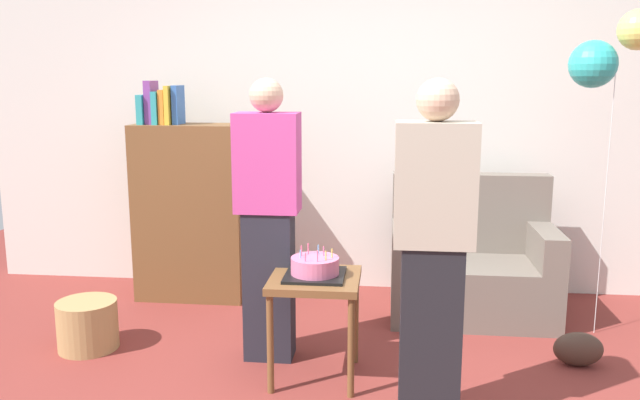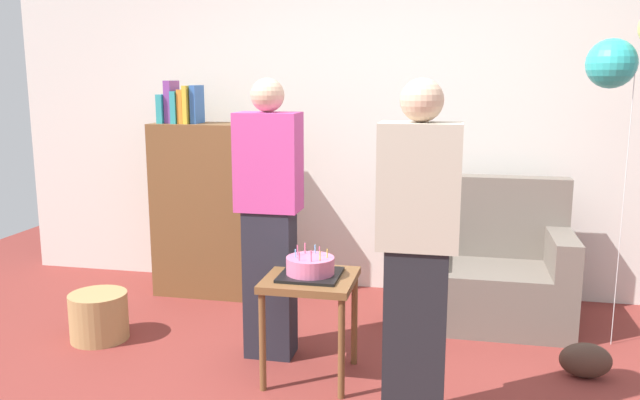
{
  "view_description": "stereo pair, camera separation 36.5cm",
  "coord_description": "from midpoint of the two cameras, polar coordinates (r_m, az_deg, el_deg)",
  "views": [
    {
      "loc": [
        0.19,
        -2.93,
        1.63
      ],
      "look_at": [
        -0.2,
        0.64,
        0.95
      ],
      "focal_mm": 36.3,
      "sensor_mm": 36.0,
      "label": 1
    },
    {
      "loc": [
        0.55,
        -2.88,
        1.63
      ],
      "look_at": [
        -0.2,
        0.64,
        0.95
      ],
      "focal_mm": 36.3,
      "sensor_mm": 36.0,
      "label": 2
    }
  ],
  "objects": [
    {
      "name": "side_table",
      "position": [
        3.53,
        2.13,
        -8.12
      ],
      "size": [
        0.48,
        0.48,
        0.58
      ],
      "color": "brown",
      "rests_on": "ground_plane"
    },
    {
      "name": "wall_back",
      "position": [
        4.98,
        7.78,
        7.4
      ],
      "size": [
        6.0,
        0.1,
        2.7
      ],
      "primitive_type": "cube",
      "color": "silver",
      "rests_on": "ground_plane"
    },
    {
      "name": "person_blowing_candles",
      "position": [
        3.72,
        -1.7,
        -1.66
      ],
      "size": [
        0.36,
        0.22,
        1.63
      ],
      "rotation": [
        0.0,
        0.0,
        -0.23
      ],
      "color": "#23232D",
      "rests_on": "ground_plane"
    },
    {
      "name": "couch",
      "position": [
        4.59,
        16.59,
        -6.04
      ],
      "size": [
        1.1,
        0.7,
        0.96
      ],
      "color": "#6B6056",
      "rests_on": "ground_plane"
    },
    {
      "name": "birthday_cake",
      "position": [
        3.49,
        2.15,
        -5.99
      ],
      "size": [
        0.32,
        0.32,
        0.17
      ],
      "color": "black",
      "rests_on": "side_table"
    },
    {
      "name": "wicker_basket",
      "position": [
        4.31,
        -16.62,
        -9.84
      ],
      "size": [
        0.36,
        0.36,
        0.3
      ],
      "primitive_type": "cylinder",
      "color": "#A88451",
      "rests_on": "ground_plane"
    },
    {
      "name": "balloon_bunch",
      "position": [
        4.32,
        27.94,
        11.61
      ],
      "size": [
        0.52,
        0.29,
        2.04
      ],
      "color": "silver",
      "rests_on": "ground_plane"
    },
    {
      "name": "person_holding_cake",
      "position": [
        2.97,
        12.09,
        -5.07
      ],
      "size": [
        0.36,
        0.22,
        1.63
      ],
      "rotation": [
        0.0,
        0.0,
        2.77
      ],
      "color": "black",
      "rests_on": "ground_plane"
    },
    {
      "name": "bookshelf",
      "position": [
        4.91,
        -7.77,
        -0.56
      ],
      "size": [
        0.8,
        0.36,
        1.61
      ],
      "color": "brown",
      "rests_on": "ground_plane"
    },
    {
      "name": "handbag",
      "position": [
        4.01,
        24.88,
        -12.76
      ],
      "size": [
        0.28,
        0.14,
        0.2
      ],
      "primitive_type": "ellipsoid",
      "color": "#473328",
      "rests_on": "ground_plane"
    }
  ]
}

